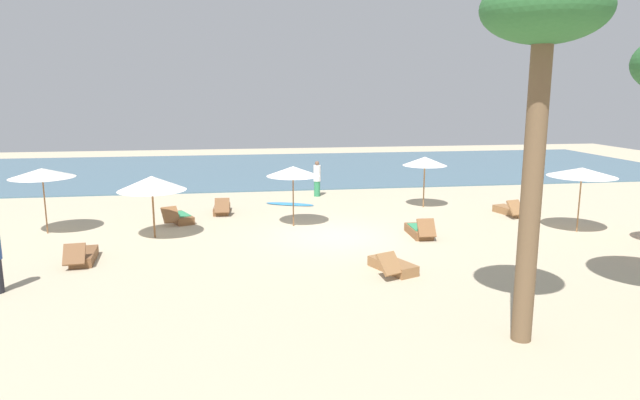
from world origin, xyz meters
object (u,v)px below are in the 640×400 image
object	(u,v)px
umbrella_5	(293,171)
person_1	(317,179)
lounger_2	(222,209)
lounger_3	(419,231)
lounger_1	(179,217)
umbrella_1	(42,173)
palm_2	(543,32)
lounger_0	(83,256)
surfboard	(290,204)
umbrella_2	(582,172)
umbrella_0	(425,161)
lounger_4	(392,266)
umbrella_3	(152,183)
lounger_5	(511,211)

from	to	relation	value
umbrella_5	person_1	xyz separation A→B (m)	(1.70, 5.66, -1.18)
lounger_2	lounger_3	xyz separation A→B (m)	(6.69, -4.72, 0.00)
lounger_1	lounger_3	size ratio (longest dim) A/B	1.06
umbrella_1	palm_2	size ratio (longest dim) A/B	0.33
lounger_3	person_1	distance (m)	8.10
lounger_0	umbrella_1	bearing A→B (deg)	119.75
umbrella_1	lounger_1	world-z (taller)	umbrella_1
lounger_0	surfboard	size ratio (longest dim) A/B	0.81
surfboard	lounger_1	bearing A→B (deg)	-149.41
lounger_0	lounger_2	xyz separation A→B (m)	(3.80, 6.10, 0.01)
umbrella_1	umbrella_2	distance (m)	18.37
umbrella_0	umbrella_5	world-z (taller)	umbrella_5
umbrella_0	lounger_3	size ratio (longest dim) A/B	1.27
lounger_1	person_1	world-z (taller)	person_1
lounger_0	lounger_4	size ratio (longest dim) A/B	0.97
umbrella_2	surfboard	xyz separation A→B (m)	(-9.43, 6.21, -2.07)
lounger_0	person_1	distance (m)	12.22
umbrella_3	palm_2	size ratio (longest dim) A/B	0.33
lounger_1	umbrella_1	bearing A→B (deg)	-166.46
lounger_4	lounger_5	size ratio (longest dim) A/B	1.01
umbrella_1	umbrella_3	distance (m)	3.91
lounger_3	surfboard	distance (m)	7.04
umbrella_3	palm_2	xyz separation A→B (m)	(8.22, -9.16, 4.00)
umbrella_5	lounger_3	bearing A→B (deg)	-26.86
lounger_1	lounger_5	size ratio (longest dim) A/B	1.00
lounger_0	lounger_5	world-z (taller)	lounger_5
lounger_1	lounger_3	bearing A→B (deg)	-21.89
lounger_1	palm_2	distance (m)	14.79
lounger_4	person_1	bearing A→B (deg)	92.05
lounger_4	palm_2	xyz separation A→B (m)	(1.34, -4.48, 5.68)
umbrella_5	palm_2	distance (m)	11.33
lounger_5	lounger_2	bearing A→B (deg)	169.48
person_1	palm_2	bearing A→B (deg)	-83.68
lounger_0	surfboard	xyz separation A→B (m)	(6.67, 7.29, -0.13)
umbrella_3	lounger_0	xyz separation A→B (m)	(-1.65, -2.51, -1.68)
lounger_4	palm_2	size ratio (longest dim) A/B	0.26
umbrella_2	lounger_2	world-z (taller)	umbrella_2
umbrella_1	lounger_5	distance (m)	17.36
lounger_4	surfboard	size ratio (longest dim) A/B	0.83
umbrella_2	umbrella_3	world-z (taller)	umbrella_2
palm_2	umbrella_5	bearing A→B (deg)	108.87
lounger_3	lounger_5	distance (m)	5.36
umbrella_3	umbrella_1	bearing A→B (deg)	163.14
umbrella_5	lounger_4	xyz separation A→B (m)	(2.11, -5.62, -1.84)
umbrella_1	lounger_2	bearing A→B (deg)	22.65
umbrella_0	umbrella_3	xyz separation A→B (m)	(-10.55, -3.42, -0.11)
lounger_0	lounger_3	world-z (taller)	lounger_3
umbrella_5	surfboard	bearing A→B (deg)	86.28
lounger_0	umbrella_0	bearing A→B (deg)	25.93
lounger_3	palm_2	xyz separation A→B (m)	(-0.62, -8.03, 5.67)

